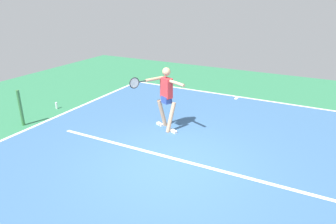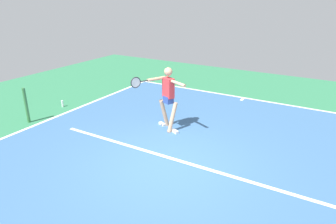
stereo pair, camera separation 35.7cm
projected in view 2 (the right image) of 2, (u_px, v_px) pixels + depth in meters
ground_plane at (168, 165)px, 6.85m from camera, size 19.61×19.61×0.00m
court_surface at (168, 165)px, 6.85m from camera, size 9.08×11.18×0.00m
court_line_baseline_near at (244, 98)px, 11.28m from camera, size 9.08×0.10×0.01m
court_line_sideline_right at (37, 124)px, 8.98m from camera, size 0.10×11.18×0.01m
court_line_service at (174, 159)px, 7.09m from camera, size 6.81×0.10×0.01m
court_line_centre_mark at (242, 99)px, 11.12m from camera, size 0.10×0.30×0.01m
net_post at (26, 105)px, 8.95m from camera, size 0.09×0.09×1.07m
tennis_player at (167, 95)px, 8.31m from camera, size 1.27×1.15×1.79m
water_bottle at (62, 104)px, 10.36m from camera, size 0.07×0.07×0.22m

